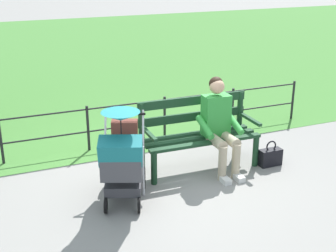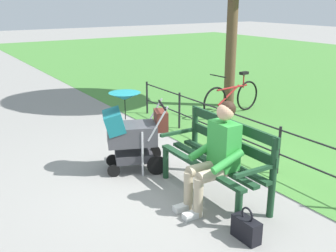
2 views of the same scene
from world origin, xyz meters
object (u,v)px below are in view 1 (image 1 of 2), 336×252
person_on_bench (219,123)px  handbag (270,157)px  stroller (123,155)px  park_bench (197,130)px

person_on_bench → handbag: person_on_bench is taller
person_on_bench → handbag: 0.93m
stroller → handbag: (-2.19, -0.16, -0.47)m
handbag → person_on_bench: bearing=-13.8°
park_bench → stroller: (1.25, 0.57, 0.07)m
person_on_bench → stroller: bearing=13.2°
person_on_bench → stroller: 1.50m
park_bench → person_on_bench: (-0.21, 0.22, 0.15)m
person_on_bench → handbag: size_ratio=3.45×
park_bench → handbag: (-0.95, 0.40, -0.40)m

